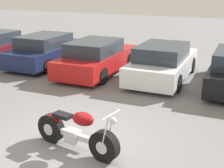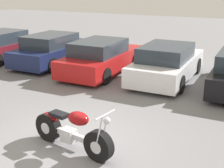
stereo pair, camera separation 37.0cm
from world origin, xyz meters
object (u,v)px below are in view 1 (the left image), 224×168
(parked_car_navy, at_px, (47,50))
(parked_car_red, at_px, (97,58))
(motorcycle, at_px, (76,132))
(parked_car_white, at_px, (163,63))

(parked_car_navy, bearing_deg, parked_car_red, -8.91)
(parked_car_navy, xyz_separation_m, parked_car_red, (2.74, -0.43, 0.00))
(motorcycle, height_order, parked_car_navy, parked_car_navy)
(parked_car_navy, xyz_separation_m, parked_car_white, (5.48, -0.17, 0.00))
(parked_car_navy, relative_size, parked_car_red, 1.00)
(parked_car_red, height_order, parked_car_white, same)
(parked_car_navy, height_order, parked_car_white, same)
(parked_car_navy, bearing_deg, parked_car_white, -1.82)
(parked_car_navy, height_order, parked_car_red, same)
(motorcycle, height_order, parked_car_red, parked_car_red)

